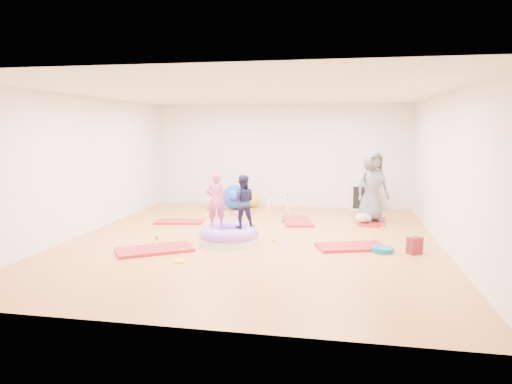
# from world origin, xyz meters

# --- Properties ---
(room) EXTENTS (7.01, 8.01, 2.81)m
(room) POSITION_xyz_m (0.00, 0.00, 1.40)
(room) COLOR #C97C3D
(room) RESTS_ON ground
(gym_mat_front_left) EXTENTS (1.46, 1.27, 0.05)m
(gym_mat_front_left) POSITION_xyz_m (-1.56, -1.12, 0.03)
(gym_mat_front_left) COLOR #9E1F0F
(gym_mat_front_left) RESTS_ON ground
(gym_mat_mid_left) EXTENTS (1.16, 0.71, 0.05)m
(gym_mat_mid_left) POSITION_xyz_m (-1.99, 1.31, 0.02)
(gym_mat_mid_left) COLOR #9E1F0F
(gym_mat_mid_left) RESTS_ON ground
(gym_mat_center_back) EXTENTS (0.86, 1.31, 0.05)m
(gym_mat_center_back) POSITION_xyz_m (0.68, 1.84, 0.03)
(gym_mat_center_back) COLOR #9E1F0F
(gym_mat_center_back) RESTS_ON ground
(gym_mat_right) EXTENTS (1.35, 0.96, 0.05)m
(gym_mat_right) POSITION_xyz_m (1.86, -0.26, 0.03)
(gym_mat_right) COLOR #9E1F0F
(gym_mat_right) RESTS_ON ground
(gym_mat_rear_right) EXTENTS (0.66, 1.14, 0.05)m
(gym_mat_rear_right) POSITION_xyz_m (2.39, 2.10, 0.02)
(gym_mat_rear_right) COLOR #9E1F0F
(gym_mat_rear_right) RESTS_ON ground
(inflatable_cushion) EXTENTS (1.13, 1.13, 0.36)m
(inflatable_cushion) POSITION_xyz_m (-0.42, -0.26, 0.14)
(inflatable_cushion) COLOR silver
(inflatable_cushion) RESTS_ON ground
(child_pink) EXTENTS (0.44, 0.34, 1.05)m
(child_pink) POSITION_xyz_m (-0.68, -0.22, 0.85)
(child_pink) COLOR #C74378
(child_pink) RESTS_ON inflatable_cushion
(child_navy) EXTENTS (0.56, 0.47, 1.01)m
(child_navy) POSITION_xyz_m (-0.17, -0.20, 0.83)
(child_navy) COLOR #1A193D
(child_navy) RESTS_ON inflatable_cushion
(adult_caregiver) EXTENTS (0.93, 0.82, 1.61)m
(adult_caregiver) POSITION_xyz_m (2.35, 2.11, 0.85)
(adult_caregiver) COLOR #585A62
(adult_caregiver) RESTS_ON gym_mat_rear_right
(infant) EXTENTS (0.37, 0.37, 0.22)m
(infant) POSITION_xyz_m (2.16, 1.85, 0.16)
(infant) COLOR silver
(infant) RESTS_ON gym_mat_rear_right
(ball_pit_balls) EXTENTS (4.50, 2.97, 0.07)m
(ball_pit_balls) POSITION_xyz_m (-0.23, 0.21, 0.04)
(ball_pit_balls) COLOR green
(ball_pit_balls) RESTS_ON ground
(exercise_ball_blue) EXTENTS (0.66, 0.66, 0.66)m
(exercise_ball_blue) POSITION_xyz_m (-1.13, 3.25, 0.33)
(exercise_ball_blue) COLOR blue
(exercise_ball_blue) RESTS_ON ground
(exercise_ball_orange) EXTENTS (0.45, 0.45, 0.45)m
(exercise_ball_orange) POSITION_xyz_m (-0.72, 3.60, 0.22)
(exercise_ball_orange) COLOR gold
(exercise_ball_orange) RESTS_ON ground
(infant_play_gym) EXTENTS (0.61, 0.58, 0.47)m
(infant_play_gym) POSITION_xyz_m (0.08, 3.14, 0.31)
(infant_play_gym) COLOR silver
(infant_play_gym) RESTS_ON ground
(cube_shelf) EXTENTS (0.68, 0.34, 0.68)m
(cube_shelf) POSITION_xyz_m (2.27, 3.79, 0.34)
(cube_shelf) COLOR silver
(cube_shelf) RESTS_ON ground
(balance_disc) EXTENTS (0.38, 0.38, 0.09)m
(balance_disc) POSITION_xyz_m (2.40, -0.44, 0.04)
(balance_disc) COLOR #0B5E79
(balance_disc) RESTS_ON ground
(backpack) EXTENTS (0.29, 0.28, 0.29)m
(backpack) POSITION_xyz_m (2.93, -0.45, 0.15)
(backpack) COLOR #B0162C
(backpack) RESTS_ON ground
(yellow_toy) EXTENTS (0.19, 0.19, 0.03)m
(yellow_toy) POSITION_xyz_m (-0.89, -1.66, 0.01)
(yellow_toy) COLOR #FFE607
(yellow_toy) RESTS_ON ground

